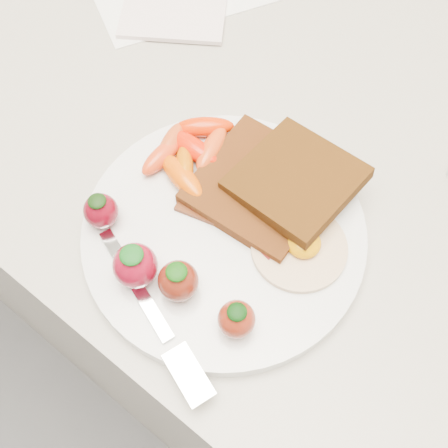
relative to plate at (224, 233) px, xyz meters
The scene contains 9 objects.
counter 0.48m from the plate, 100.29° to the left, with size 2.00×0.60×0.90m, color gray.
plate is the anchor object (origin of this frame).
toast_lower 0.06m from the plate, 88.43° to the left, with size 0.12×0.12×0.01m, color black.
toast_upper 0.09m from the plate, 69.82° to the left, with size 0.10×0.10×0.01m, color black.
fried_egg 0.07m from the plate, 21.97° to the left, with size 0.11×0.11×0.02m.
bacon_strips 0.02m from the plate, 87.48° to the left, with size 0.11×0.07×0.01m.
baby_carrots 0.09m from the plate, 152.07° to the left, with size 0.09×0.11×0.02m.
strawberries 0.08m from the plate, 101.39° to the right, with size 0.19×0.06×0.05m.
fork 0.11m from the plate, 83.10° to the right, with size 0.18×0.08×0.00m.
Camera 1 is at (0.18, 1.37, 1.39)m, focal length 45.00 mm.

